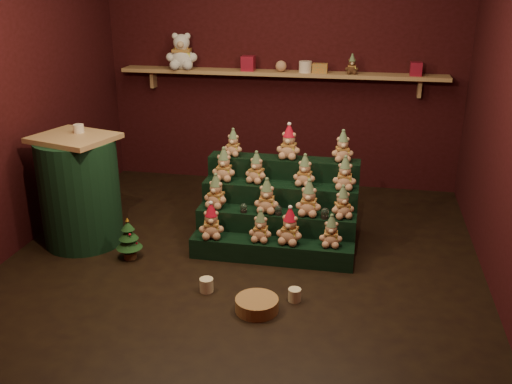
% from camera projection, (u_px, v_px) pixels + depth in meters
% --- Properties ---
extents(ground, '(4.00, 4.00, 0.00)m').
position_uv_depth(ground, '(245.00, 256.00, 4.99)').
color(ground, black).
rests_on(ground, ground).
extents(back_wall, '(4.00, 0.10, 2.80)m').
position_uv_depth(back_wall, '(282.00, 62.00, 6.38)').
color(back_wall, black).
rests_on(back_wall, ground).
extents(front_wall, '(4.00, 0.10, 2.80)m').
position_uv_depth(front_wall, '(148.00, 182.00, 2.61)').
color(front_wall, black).
rests_on(front_wall, ground).
extents(left_wall, '(0.10, 4.00, 2.80)m').
position_uv_depth(left_wall, '(9.00, 88.00, 4.87)').
color(left_wall, black).
rests_on(left_wall, ground).
extents(back_shelf, '(3.60, 0.26, 0.24)m').
position_uv_depth(back_shelf, '(280.00, 74.00, 6.25)').
color(back_shelf, '#AB8155').
rests_on(back_shelf, ground).
extents(riser_tier_front, '(1.40, 0.22, 0.18)m').
position_uv_depth(riser_tier_front, '(271.00, 251.00, 4.88)').
color(riser_tier_front, black).
rests_on(riser_tier_front, ground).
extents(riser_tier_midfront, '(1.40, 0.22, 0.36)m').
position_uv_depth(riser_tier_midfront, '(276.00, 231.00, 5.05)').
color(riser_tier_midfront, black).
rests_on(riser_tier_midfront, ground).
extents(riser_tier_midback, '(1.40, 0.22, 0.54)m').
position_uv_depth(riser_tier_midback, '(280.00, 212.00, 5.22)').
color(riser_tier_midback, black).
rests_on(riser_tier_midback, ground).
extents(riser_tier_back, '(1.40, 0.22, 0.72)m').
position_uv_depth(riser_tier_back, '(283.00, 194.00, 5.39)').
color(riser_tier_back, black).
rests_on(riser_tier_back, ground).
extents(teddy_0, '(0.25, 0.24, 0.30)m').
position_uv_depth(teddy_0, '(211.00, 221.00, 4.87)').
color(teddy_0, tan).
rests_on(teddy_0, riser_tier_front).
extents(teddy_1, '(0.20, 0.18, 0.27)m').
position_uv_depth(teddy_1, '(261.00, 226.00, 4.81)').
color(teddy_1, tan).
rests_on(teddy_1, riser_tier_front).
extents(teddy_2, '(0.25, 0.23, 0.31)m').
position_uv_depth(teddy_2, '(290.00, 226.00, 4.76)').
color(teddy_2, tan).
rests_on(teddy_2, riser_tier_front).
extents(teddy_3, '(0.20, 0.18, 0.27)m').
position_uv_depth(teddy_3, '(331.00, 231.00, 4.72)').
color(teddy_3, tan).
rests_on(teddy_3, riser_tier_front).
extents(teddy_4, '(0.25, 0.24, 0.30)m').
position_uv_depth(teddy_4, '(216.00, 191.00, 5.04)').
color(teddy_4, tan).
rests_on(teddy_4, riser_tier_midfront).
extents(teddy_5, '(0.22, 0.20, 0.30)m').
position_uv_depth(teddy_5, '(267.00, 196.00, 4.94)').
color(teddy_5, tan).
rests_on(teddy_5, riser_tier_midfront).
extents(teddy_6, '(0.23, 0.21, 0.31)m').
position_uv_depth(teddy_6, '(309.00, 198.00, 4.87)').
color(teddy_6, tan).
rests_on(teddy_6, riser_tier_midfront).
extents(teddy_7, '(0.25, 0.24, 0.28)m').
position_uv_depth(teddy_7, '(343.00, 202.00, 4.83)').
color(teddy_7, tan).
rests_on(teddy_7, riser_tier_midfront).
extents(teddy_8, '(0.21, 0.19, 0.30)m').
position_uv_depth(teddy_8, '(224.00, 164.00, 5.18)').
color(teddy_8, tan).
rests_on(teddy_8, riser_tier_midback).
extents(teddy_9, '(0.24, 0.23, 0.28)m').
position_uv_depth(teddy_9, '(257.00, 167.00, 5.13)').
color(teddy_9, tan).
rests_on(teddy_9, riser_tier_midback).
extents(teddy_10, '(0.22, 0.21, 0.28)m').
position_uv_depth(teddy_10, '(305.00, 170.00, 5.05)').
color(teddy_10, tan).
rests_on(teddy_10, riser_tier_midback).
extents(teddy_11, '(0.21, 0.19, 0.29)m').
position_uv_depth(teddy_11, '(345.00, 173.00, 4.97)').
color(teddy_11, tan).
rests_on(teddy_11, riser_tier_midback).
extents(teddy_12, '(0.19, 0.18, 0.25)m').
position_uv_depth(teddy_12, '(233.00, 143.00, 5.30)').
color(teddy_12, tan).
rests_on(teddy_12, riser_tier_back).
extents(teddy_13, '(0.24, 0.22, 0.31)m').
position_uv_depth(teddy_13, '(289.00, 142.00, 5.21)').
color(teddy_13, tan).
rests_on(teddy_13, riser_tier_back).
extents(teddy_14, '(0.23, 0.21, 0.28)m').
position_uv_depth(teddy_14, '(343.00, 146.00, 5.13)').
color(teddy_14, tan).
rests_on(teddy_14, riser_tier_back).
extents(snow_globe_a, '(0.06, 0.06, 0.08)m').
position_uv_depth(snow_globe_a, '(244.00, 208.00, 4.96)').
color(snow_globe_a, black).
rests_on(snow_globe_a, riser_tier_midfront).
extents(snow_globe_b, '(0.06, 0.06, 0.08)m').
position_uv_depth(snow_globe_b, '(278.00, 210.00, 4.91)').
color(snow_globe_b, black).
rests_on(snow_globe_b, riser_tier_midfront).
extents(snow_globe_c, '(0.07, 0.07, 0.10)m').
position_uv_depth(snow_globe_c, '(325.00, 213.00, 4.83)').
color(snow_globe_c, black).
rests_on(snow_globe_c, riser_tier_midfront).
extents(side_table, '(0.78, 0.71, 1.01)m').
position_uv_depth(side_table, '(80.00, 191.00, 5.09)').
color(side_table, '#AB8155').
rests_on(side_table, ground).
extents(table_ornament, '(0.09, 0.09, 0.07)m').
position_uv_depth(table_ornament, '(79.00, 128.00, 4.99)').
color(table_ornament, beige).
rests_on(table_ornament, side_table).
extents(mini_christmas_tree, '(0.22, 0.22, 0.38)m').
position_uv_depth(mini_christmas_tree, '(129.00, 239.00, 4.88)').
color(mini_christmas_tree, '#4C321B').
rests_on(mini_christmas_tree, ground).
extents(mug_left, '(0.11, 0.11, 0.11)m').
position_uv_depth(mug_left, '(207.00, 285.00, 4.40)').
color(mug_left, beige).
rests_on(mug_left, ground).
extents(mug_right, '(0.10, 0.10, 0.10)m').
position_uv_depth(mug_right, '(295.00, 295.00, 4.27)').
color(mug_right, beige).
rests_on(mug_right, ground).
extents(wicker_basket, '(0.36, 0.36, 0.10)m').
position_uv_depth(wicker_basket, '(257.00, 305.00, 4.14)').
color(wicker_basket, '#A36E41').
rests_on(wicker_basket, ground).
extents(white_bear, '(0.40, 0.37, 0.49)m').
position_uv_depth(white_bear, '(182.00, 46.00, 6.33)').
color(white_bear, white).
rests_on(white_bear, back_shelf).
extents(brown_bear, '(0.15, 0.14, 0.20)m').
position_uv_depth(brown_bear, '(352.00, 64.00, 6.04)').
color(brown_bear, '#4A2F18').
rests_on(brown_bear, back_shelf).
extents(gift_tin_red_a, '(0.14, 0.14, 0.16)m').
position_uv_depth(gift_tin_red_a, '(248.00, 63.00, 6.26)').
color(gift_tin_red_a, maroon).
rests_on(gift_tin_red_a, back_shelf).
extents(gift_tin_cream, '(0.14, 0.14, 0.12)m').
position_uv_depth(gift_tin_cream, '(305.00, 67.00, 6.15)').
color(gift_tin_cream, beige).
rests_on(gift_tin_cream, back_shelf).
extents(gift_tin_red_b, '(0.12, 0.12, 0.14)m').
position_uv_depth(gift_tin_red_b, '(416.00, 69.00, 5.94)').
color(gift_tin_red_b, maroon).
rests_on(gift_tin_red_b, back_shelf).
extents(shelf_plush_ball, '(0.12, 0.12, 0.12)m').
position_uv_depth(shelf_plush_ball, '(281.00, 66.00, 6.20)').
color(shelf_plush_ball, tan).
rests_on(shelf_plush_ball, back_shelf).
extents(scarf_gift_box, '(0.16, 0.10, 0.10)m').
position_uv_depth(scarf_gift_box, '(320.00, 68.00, 6.13)').
color(scarf_gift_box, '#D45E1D').
rests_on(scarf_gift_box, back_shelf).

